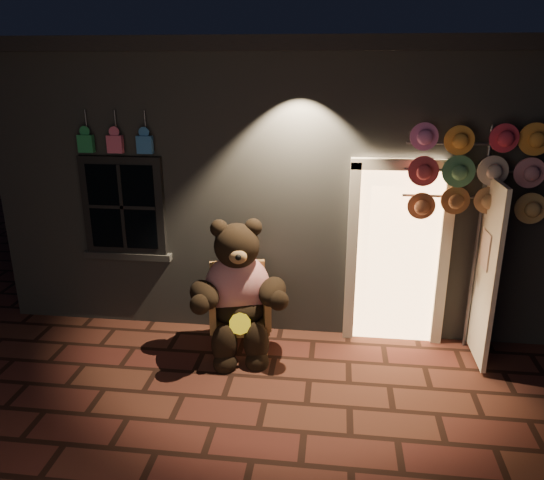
# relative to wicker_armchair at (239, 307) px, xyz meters

# --- Properties ---
(ground) EXTENTS (60.00, 60.00, 0.00)m
(ground) POSITION_rel_wicker_armchair_xyz_m (0.45, -1.07, -0.49)
(ground) COLOR #512B1F
(ground) RESTS_ON ground
(shop_building) EXTENTS (7.30, 5.95, 3.51)m
(shop_building) POSITION_rel_wicker_armchair_xyz_m (0.45, 2.92, 1.25)
(shop_building) COLOR slate
(shop_building) RESTS_ON ground
(wicker_armchair) EXTENTS (0.79, 0.75, 0.98)m
(wicker_armchair) POSITION_rel_wicker_armchair_xyz_m (0.00, 0.00, 0.00)
(wicker_armchair) COLOR #A16C3E
(wicker_armchair) RESTS_ON ground
(teddy_bear) EXTENTS (1.16, 1.02, 1.64)m
(teddy_bear) POSITION_rel_wicker_armchair_xyz_m (0.02, -0.12, 0.25)
(teddy_bear) COLOR red
(teddy_bear) RESTS_ON ground
(hat_rack) EXTENTS (1.46, 0.22, 2.59)m
(hat_rack) POSITION_rel_wicker_armchair_xyz_m (2.52, 0.21, 1.58)
(hat_rack) COLOR #59595E
(hat_rack) RESTS_ON ground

